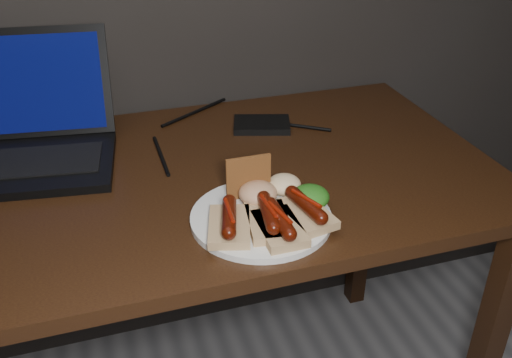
{
  "coord_description": "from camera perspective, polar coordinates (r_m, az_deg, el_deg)",
  "views": [
    {
      "loc": [
        -0.11,
        0.37,
        1.33
      ],
      "look_at": [
        0.15,
        1.21,
        0.82
      ],
      "focal_mm": 40.0,
      "sensor_mm": 36.0,
      "label": 1
    }
  ],
  "objects": [
    {
      "name": "bread_sausage_extra",
      "position": [
        0.97,
        2.37,
        -4.53
      ],
      "size": [
        0.07,
        0.12,
        0.04
      ],
      "color": "#DFB883",
      "rests_on": "plate"
    },
    {
      "name": "bread_sausage_center",
      "position": [
        0.99,
        1.24,
        -3.88
      ],
      "size": [
        0.09,
        0.12,
        0.04
      ],
      "color": "#DFB883",
      "rests_on": "plate"
    },
    {
      "name": "coleslaw_mound",
      "position": [
        1.08,
        2.84,
        -0.55
      ],
      "size": [
        0.06,
        0.06,
        0.04
      ],
      "primitive_type": "ellipsoid",
      "color": "white",
      "rests_on": "plate"
    },
    {
      "name": "bread_sausage_left",
      "position": [
        0.98,
        -2.69,
        -4.32
      ],
      "size": [
        0.1,
        0.13,
        0.04
      ],
      "color": "#DFB883",
      "rests_on": "plate"
    },
    {
      "name": "desk",
      "position": [
        1.22,
        -9.26,
        -3.63
      ],
      "size": [
        1.4,
        0.7,
        0.75
      ],
      "color": "#331E0C",
      "rests_on": "ground"
    },
    {
      "name": "crispbread",
      "position": [
        1.05,
        -0.76,
        0.18
      ],
      "size": [
        0.09,
        0.01,
        0.08
      ],
      "primitive_type": "cube",
      "color": "#955929",
      "rests_on": "plate"
    },
    {
      "name": "desk_cables",
      "position": [
        1.32,
        -11.13,
        3.78
      ],
      "size": [
        0.92,
        0.36,
        0.01
      ],
      "color": "black",
      "rests_on": "desk"
    },
    {
      "name": "laptop",
      "position": [
        1.31,
        -21.67,
        4.23
      ],
      "size": [
        0.38,
        0.37,
        0.25
      ],
      "color": "black",
      "rests_on": "desk"
    },
    {
      "name": "hard_drive",
      "position": [
        1.37,
        0.58,
        5.45
      ],
      "size": [
        0.15,
        0.12,
        0.02
      ],
      "primitive_type": "cube",
      "rotation": [
        0.0,
        0.0,
        -0.3
      ],
      "color": "black",
      "rests_on": "desk"
    },
    {
      "name": "salad_greens",
      "position": [
        1.04,
        5.46,
        -1.78
      ],
      "size": [
        0.07,
        0.07,
        0.04
      ],
      "primitive_type": "ellipsoid",
      "color": "#175310",
      "rests_on": "plate"
    },
    {
      "name": "salsa_mound",
      "position": [
        1.05,
        0.19,
        -1.43
      ],
      "size": [
        0.07,
        0.07,
        0.04
      ],
      "primitive_type": "ellipsoid",
      "color": "maroon",
      "rests_on": "plate"
    },
    {
      "name": "plate",
      "position": [
        1.03,
        0.5,
        -3.89
      ],
      "size": [
        0.27,
        0.27,
        0.01
      ],
      "primitive_type": "cylinder",
      "rotation": [
        0.0,
        0.0,
        0.06
      ],
      "color": "silver",
      "rests_on": "desk"
    },
    {
      "name": "bread_sausage_right",
      "position": [
        1.01,
        5.0,
        -3.12
      ],
      "size": [
        0.09,
        0.13,
        0.04
      ],
      "color": "#DFB883",
      "rests_on": "plate"
    }
  ]
}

